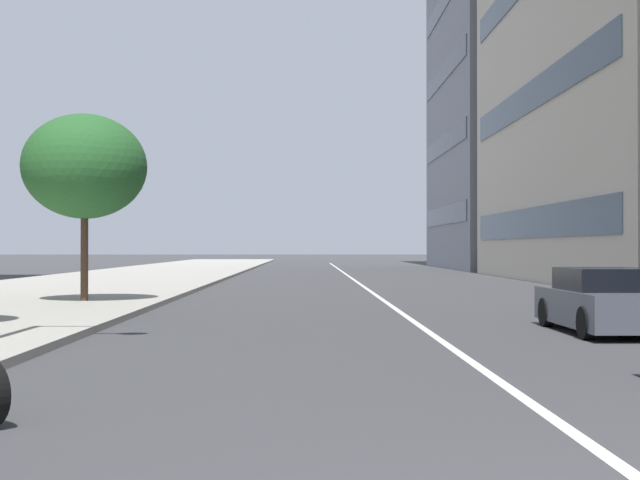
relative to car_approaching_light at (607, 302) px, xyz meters
name	(u,v)px	position (x,y,z in m)	size (l,w,h in m)	color
sidewalk_right_plaza	(64,290)	(16.58, 15.45, -0.54)	(160.00, 10.42, 0.15)	#A39E93
lane_centre_stripe	(362,286)	(21.58, 3.56, -0.61)	(110.00, 0.16, 0.01)	silver
car_approaching_light	(607,302)	(0.00, 0.00, 0.00)	(4.13, 1.89, 1.30)	#4C515B
street_tree_near_plaza_corner	(85,167)	(8.26, 12.55, 3.47)	(3.62, 3.62, 5.48)	#473323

